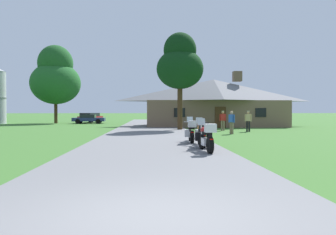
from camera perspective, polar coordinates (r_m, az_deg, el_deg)
name	(u,v)px	position (r m, az deg, el deg)	size (l,w,h in m)	color
ground_plane	(150,133)	(24.93, -3.09, -2.69)	(500.00, 500.00, 0.00)	#386628
asphalt_driveway	(150,134)	(22.94, -3.10, -2.95)	(6.40, 80.00, 0.06)	slate
motorcycle_red_nearest_to_camera	(207,137)	(12.92, 6.75, -3.49)	(0.66, 2.08, 1.30)	black
motorcycle_orange_second_in_row	(202,135)	(14.66, 5.98, -2.99)	(0.73, 2.08, 1.30)	black
motorcycle_white_farthest_in_row	(191,132)	(16.72, 4.10, -2.48)	(0.76, 2.08, 1.30)	black
stone_lodge	(214,102)	(36.26, 7.98, 2.67)	(15.46, 7.39, 6.04)	brown
bystander_red_shirt_near_lodge	(223,119)	(28.08, 9.56, -0.34)	(0.55, 0.25, 1.69)	#75664C
bystander_tan_shirt_beside_signpost	(248,120)	(26.90, 13.84, -0.42)	(0.52, 0.34, 1.69)	black
bystander_blue_shirt_by_tree	(232,121)	(23.94, 11.06, -0.64)	(0.39, 0.46, 1.67)	#75664C
tree_left_far	(56,77)	(47.01, -19.05, 6.63)	(6.65, 6.65, 10.59)	#422D19
tree_by_lodge_front	(180,64)	(28.76, 2.10, 9.36)	(4.08, 4.08, 8.49)	#422D19
parked_red_suv_far_left	(90,117)	(48.62, -13.41, 0.05)	(3.03, 4.93, 1.40)	maroon
parked_navy_sedan_far_left	(89,119)	(44.75, -13.68, -0.22)	(4.24, 1.99, 1.20)	navy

